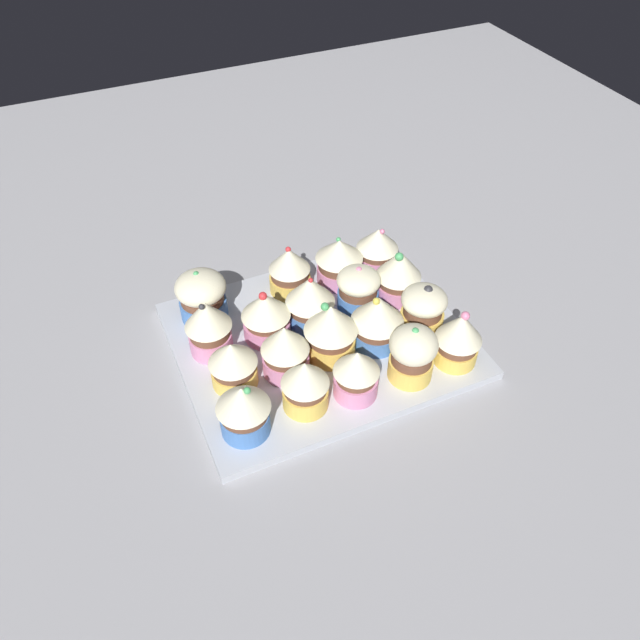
{
  "coord_description": "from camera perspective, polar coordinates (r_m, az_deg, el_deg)",
  "views": [
    {
      "loc": [
        22.99,
        51.21,
        58.66
      ],
      "look_at": [
        0.0,
        0.0,
        4.2
      ],
      "focal_mm": 34.91,
      "sensor_mm": 36.0,
      "label": 1
    }
  ],
  "objects": [
    {
      "name": "ground_plane",
      "position": [
        0.82,
        0.0,
        -2.85
      ],
      "size": [
        180.0,
        180.0,
        3.0
      ],
      "primitive_type": "cube",
      "color": "#9E9EA3"
    },
    {
      "name": "baking_tray",
      "position": [
        0.81,
        0.0,
        -1.83
      ],
      "size": [
        36.09,
        29.58,
        1.2
      ],
      "color": "silver",
      "rests_on": "ground_plane"
    },
    {
      "name": "cupcake_0",
      "position": [
        0.89,
        5.27,
        6.52
      ],
      "size": [
        5.97,
        5.97,
        7.11
      ],
      "color": "pink",
      "rests_on": "baking_tray"
    },
    {
      "name": "cupcake_1",
      "position": [
        0.86,
        1.76,
        5.52
      ],
      "size": [
        6.61,
        6.61,
        7.12
      ],
      "color": "pink",
      "rests_on": "baking_tray"
    },
    {
      "name": "cupcake_2",
      "position": [
        0.85,
        -2.8,
        4.61
      ],
      "size": [
        5.69,
        5.69,
        7.29
      ],
      "color": "#EFC651",
      "rests_on": "baking_tray"
    },
    {
      "name": "cupcake_3",
      "position": [
        0.82,
        -10.78,
        2.23
      ],
      "size": [
        6.64,
        6.64,
        7.19
      ],
      "color": "#477AC6",
      "rests_on": "baking_tray"
    },
    {
      "name": "cupcake_4",
      "position": [
        0.84,
        7.23,
        4.24
      ],
      "size": [
        6.15,
        6.15,
        7.87
      ],
      "color": "pink",
      "rests_on": "baking_tray"
    },
    {
      "name": "cupcake_5",
      "position": [
        0.83,
        3.53,
        2.93
      ],
      "size": [
        5.84,
        5.84,
        6.33
      ],
      "color": "#477AC6",
      "rests_on": "baking_tray"
    },
    {
      "name": "cupcake_6",
      "position": [
        0.8,
        -1.18,
        1.76
      ],
      "size": [
        6.42,
        6.42,
        7.68
      ],
      "color": "#477AC6",
      "rests_on": "baking_tray"
    },
    {
      "name": "cupcake_7",
      "position": [
        0.78,
        -4.98,
        0.48
      ],
      "size": [
        6.26,
        6.26,
        7.36
      ],
      "color": "pink",
      "rests_on": "baking_tray"
    },
    {
      "name": "cupcake_8",
      "position": [
        0.77,
        -10.19,
        -0.54
      ],
      "size": [
        5.8,
        5.8,
        8.25
      ],
      "color": "pink",
      "rests_on": "baking_tray"
    },
    {
      "name": "cupcake_9",
      "position": [
        0.8,
        9.42,
        1.0
      ],
      "size": [
        5.9,
        5.9,
        6.96
      ],
      "color": "#EFC651",
      "rests_on": "baking_tray"
    },
    {
      "name": "cupcake_10",
      "position": [
        0.77,
        5.27,
        0.08
      ],
      "size": [
        6.7,
        6.7,
        7.89
      ],
      "color": "#477AC6",
      "rests_on": "baking_tray"
    },
    {
      "name": "cupcake_11",
      "position": [
        0.75,
        0.75,
        -0.97
      ],
      "size": [
        6.64,
        6.64,
        8.39
      ],
      "color": "#EFC651",
      "rests_on": "baking_tray"
    },
    {
      "name": "cupcake_12",
      "position": [
        0.74,
        -3.21,
        -2.72
      ],
      "size": [
        5.85,
        5.85,
        7.41
      ],
      "color": "pink",
      "rests_on": "baking_tray"
    },
    {
      "name": "cupcake_13",
      "position": [
        0.73,
        -7.98,
        -3.94
      ],
      "size": [
        5.82,
        5.82,
        6.47
      ],
      "color": "#EFC651",
      "rests_on": "baking_tray"
    },
    {
      "name": "cupcake_14",
      "position": [
        0.77,
        12.59,
        -1.55
      ],
      "size": [
        5.74,
        5.74,
        7.91
      ],
      "color": "#EFC651",
      "rests_on": "baking_tray"
    },
    {
      "name": "cupcake_15",
      "position": [
        0.74,
        8.46,
        -3.03
      ],
      "size": [
        5.76,
        5.76,
        7.84
      ],
      "color": "#EFC651",
      "rests_on": "baking_tray"
    },
    {
      "name": "cupcake_16",
      "position": [
        0.72,
        3.34,
        -4.86
      ],
      "size": [
        5.43,
        5.43,
        6.95
      ],
      "color": "pink",
      "rests_on": "baking_tray"
    },
    {
      "name": "cupcake_17",
      "position": [
        0.7,
        -1.37,
        -5.89
      ],
      "size": [
        5.55,
        5.55,
        7.12
      ],
      "color": "#EFC651",
      "rests_on": "baking_tray"
    },
    {
      "name": "cupcake_18",
      "position": [
        0.68,
        -7.02,
        -8.06
      ],
      "size": [
        6.07,
        6.07,
        7.37
      ],
      "color": "#477AC6",
      "rests_on": "baking_tray"
    }
  ]
}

